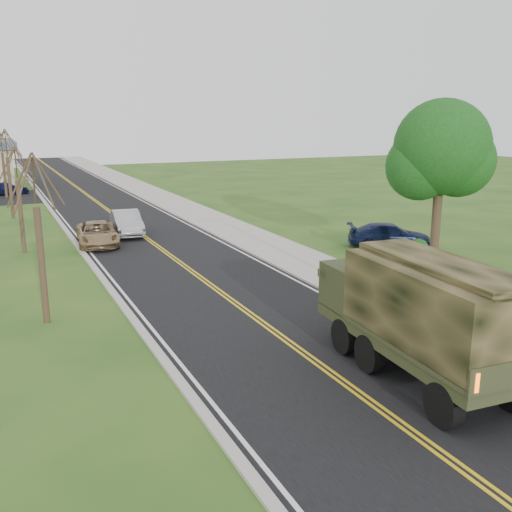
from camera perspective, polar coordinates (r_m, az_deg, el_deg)
ground at (r=15.52m, az=11.56°, el=-14.30°), size 160.00×160.00×0.00m
road at (r=52.05m, az=-15.68°, el=5.26°), size 8.00×120.00×0.01m
curb_right at (r=52.87m, az=-11.24°, el=5.69°), size 0.30×120.00×0.12m
sidewalk_right at (r=53.31m, az=-9.41°, el=5.83°), size 3.20×120.00×0.10m
curb_left at (r=51.53m, az=-20.24°, el=4.89°), size 0.30×120.00×0.10m
leafy_tree at (r=28.56m, az=18.03°, el=9.61°), size 4.83×4.50×8.10m
bare_tree_a at (r=21.40m, az=-20.75°, el=0.43°), size 1.93×2.26×6.08m
bare_tree_b at (r=33.22m, az=-22.52°, el=4.48°), size 1.83×2.14×5.73m
bare_tree_c at (r=45.09m, az=-23.42°, el=6.96°), size 2.04×2.39×6.42m
bare_tree_d at (r=57.06m, az=-23.90°, el=7.88°), size 1.88×2.20×5.91m
military_truck at (r=16.48m, az=16.23°, el=-5.10°), size 2.98×7.35×3.59m
suv_champagne at (r=34.16m, az=-15.57°, el=2.16°), size 2.69×4.98×1.33m
sedan_silver at (r=36.72m, az=-12.81°, el=3.26°), size 1.97×4.71×1.51m
pickup_navy at (r=33.20m, az=13.22°, el=2.01°), size 5.04×3.74×1.36m
lot_car_navy at (r=59.45m, az=-23.71°, el=6.19°), size 4.38×2.62×1.19m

